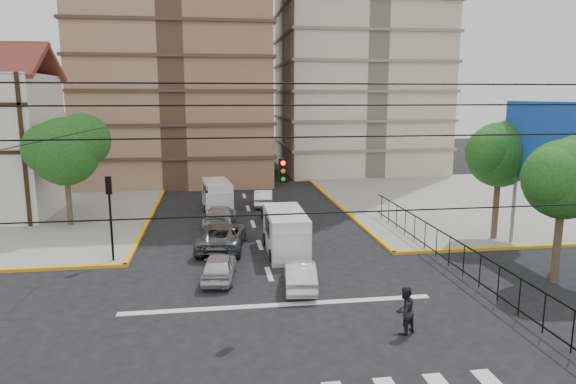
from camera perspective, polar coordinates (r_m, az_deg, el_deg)
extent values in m
plane|color=black|center=(20.67, -0.57, -13.72)|extent=(160.00, 160.00, 0.00)
cube|color=gray|center=(45.53, 21.52, -0.82)|extent=(26.00, 26.00, 0.15)
cube|color=silver|center=(21.76, -1.01, -12.42)|extent=(13.00, 0.40, 0.01)
cylinder|color=slate|center=(29.05, 27.90, -3.31)|extent=(0.20, 0.20, 4.00)
cylinder|color=slate|center=(32.27, 23.76, -1.68)|extent=(0.20, 0.20, 4.00)
cube|color=silver|center=(30.06, 26.33, 5.00)|extent=(0.25, 6.00, 4.00)
cube|color=blue|center=(29.95, 26.01, 5.01)|extent=(0.08, 6.20, 4.20)
cylinder|color=#473828|center=(26.63, 27.79, -4.59)|extent=(0.36, 0.36, 4.20)
sphere|color=#154B16|center=(26.10, 28.30, 1.25)|extent=(3.60, 3.60, 3.60)
sphere|color=#154B16|center=(25.42, 27.43, 1.51)|extent=(2.70, 2.70, 2.70)
cylinder|color=#473828|center=(32.83, 22.11, -1.20)|extent=(0.36, 0.36, 4.48)
sphere|color=#154B16|center=(32.40, 22.47, 3.86)|extent=(3.80, 3.80, 3.80)
sphere|color=#154B16|center=(33.09, 23.70, 4.89)|extent=(3.04, 3.04, 3.04)
sphere|color=#154B16|center=(31.74, 21.59, 4.14)|extent=(2.85, 2.85, 2.85)
cylinder|color=#473828|center=(36.51, -23.20, -0.38)|extent=(0.36, 0.36, 4.20)
sphere|color=#154B16|center=(36.11, -23.54, 4.15)|extent=(4.40, 4.40, 4.40)
sphere|color=#154B16|center=(36.07, -21.80, 5.32)|extent=(3.52, 3.52, 3.52)
sphere|color=#154B16|center=(36.04, -25.04, 4.38)|extent=(3.30, 3.30, 3.30)
cylinder|color=black|center=(27.79, -19.04, -3.76)|extent=(0.12, 0.12, 3.50)
cube|color=black|center=(27.35, -19.32, 0.71)|extent=(0.28, 0.22, 0.90)
sphere|color=#FF0C0C|center=(27.30, -19.35, 1.33)|extent=(0.17, 0.17, 0.17)
cube|color=black|center=(19.03, -0.61, 2.40)|extent=(0.28, 0.22, 0.90)
cylinder|color=black|center=(10.24, 6.15, -2.26)|extent=(18.00, 0.03, 0.03)
cube|color=silver|center=(28.27, -0.27, -4.48)|extent=(2.05, 5.05, 2.31)
cube|color=silver|center=(26.40, 0.34, -5.92)|extent=(1.92, 1.22, 1.61)
cube|color=black|center=(25.91, 0.46, -4.97)|extent=(1.86, 0.11, 0.91)
cylinder|color=black|center=(26.85, -1.82, -7.10)|extent=(0.25, 0.70, 0.70)
cylinder|color=black|center=(27.12, 2.23, -6.92)|extent=(0.25, 0.70, 0.70)
cylinder|color=black|center=(29.92, -2.52, -5.24)|extent=(0.25, 0.70, 0.70)
cylinder|color=black|center=(30.16, 1.11, -5.10)|extent=(0.25, 0.70, 0.70)
cube|color=silver|center=(39.56, -7.88, -0.34)|extent=(2.36, 4.81, 2.13)
cube|color=silver|center=(37.77, -7.85, -1.08)|extent=(1.88, 1.30, 1.48)
cube|color=black|center=(37.35, -7.86, -0.41)|extent=(1.72, 0.29, 0.83)
cylinder|color=black|center=(38.26, -9.15, -1.89)|extent=(0.25, 0.65, 0.65)
cylinder|color=black|center=(38.27, -6.51, -1.82)|extent=(0.25, 0.65, 0.65)
cylinder|color=black|center=(41.16, -9.10, -1.00)|extent=(0.25, 0.65, 0.65)
cylinder|color=black|center=(41.17, -6.65, -0.94)|extent=(0.25, 0.65, 0.65)
imported|color=silver|center=(24.59, -7.67, -8.19)|extent=(1.93, 3.87, 1.27)
imported|color=silver|center=(23.35, 1.32, -9.13)|extent=(1.75, 3.96, 1.26)
imported|color=#595C60|center=(29.38, -7.35, -4.82)|extent=(3.20, 5.65, 1.49)
imported|color=#BCBCC1|center=(34.67, -7.58, -2.58)|extent=(2.53, 4.76, 1.31)
imported|color=#29292B|center=(34.95, -1.16, -2.31)|extent=(2.19, 4.30, 1.40)
imported|color=white|center=(40.40, -2.74, -0.62)|extent=(1.81, 4.09, 1.31)
imported|color=black|center=(19.50, 12.84, -12.71)|extent=(1.08, 1.01, 1.77)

